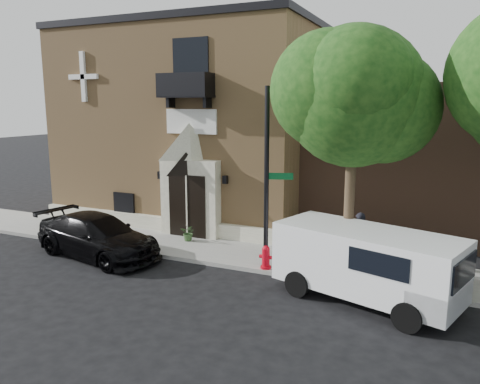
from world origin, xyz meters
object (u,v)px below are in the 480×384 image
(black_sedan, at_px, (97,236))
(street_sign, at_px, (267,178))
(dumpster, at_px, (379,260))
(cargo_van, at_px, (373,264))
(pedestrian_near, at_px, (359,239))
(fire_hydrant, at_px, (266,257))

(black_sedan, relative_size, street_sign, 0.89)
(black_sedan, xyz_separation_m, dumpster, (9.97, 1.25, 0.06))
(black_sedan, xyz_separation_m, cargo_van, (9.96, -0.15, 0.40))
(black_sedan, bearing_deg, pedestrian_near, -62.78)
(pedestrian_near, bearing_deg, dumpster, 120.52)
(black_sedan, bearing_deg, street_sign, -67.69)
(dumpster, relative_size, pedestrian_near, 1.21)
(black_sedan, relative_size, dumpster, 2.38)
(fire_hydrant, bearing_deg, dumpster, 4.97)
(street_sign, bearing_deg, fire_hydrant, -90.82)
(cargo_van, relative_size, pedestrian_near, 2.98)
(black_sedan, height_order, fire_hydrant, black_sedan)
(cargo_van, xyz_separation_m, dumpster, (0.00, 1.40, -0.34))
(fire_hydrant, bearing_deg, cargo_van, -16.71)
(cargo_van, relative_size, fire_hydrant, 6.96)
(dumpster, bearing_deg, cargo_van, -80.01)
(pedestrian_near, bearing_deg, cargo_van, 105.02)
(cargo_van, bearing_deg, pedestrian_near, 124.76)
(cargo_van, distance_m, fire_hydrant, 3.84)
(black_sedan, xyz_separation_m, pedestrian_near, (9.13, 2.56, 0.30))
(black_sedan, height_order, cargo_van, cargo_van)
(fire_hydrant, height_order, pedestrian_near, pedestrian_near)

